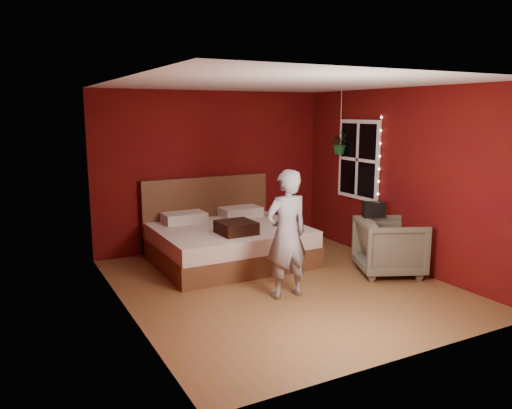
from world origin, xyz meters
name	(u,v)px	position (x,y,z in m)	size (l,w,h in m)	color
floor	(281,285)	(0.00, 0.00, 0.00)	(4.50, 4.50, 0.00)	brown
room_walls	(282,158)	(0.00, 0.00, 1.68)	(4.04, 4.54, 2.62)	#570F09
window	(358,160)	(1.97, 0.90, 1.50)	(0.05, 0.97, 1.27)	white
fairy_lights	(379,163)	(1.94, 0.37, 1.50)	(0.04, 0.04, 1.45)	silver
bed	(227,240)	(-0.16, 1.37, 0.31)	(2.19, 1.86, 1.20)	brown
person	(286,234)	(-0.15, -0.38, 0.79)	(0.58, 0.38, 1.59)	gray
armchair	(390,247)	(1.60, -0.30, 0.40)	(0.84, 0.87, 0.79)	#696453
handbag	(374,209)	(1.47, -0.07, 0.90)	(0.30, 0.15, 0.21)	black
throw_pillow	(236,227)	(-0.25, 0.84, 0.64)	(0.50, 0.50, 0.18)	black
hanging_plant	(340,143)	(1.88, 1.28, 1.75)	(0.41, 0.39, 1.04)	silver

